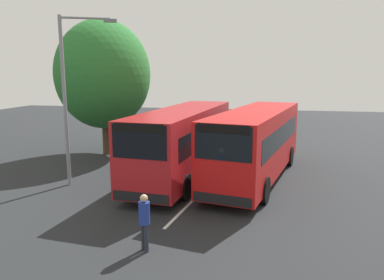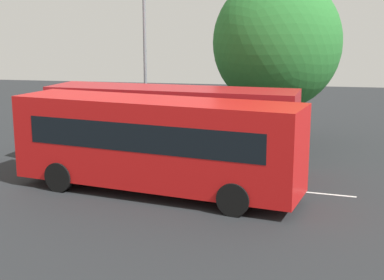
{
  "view_description": "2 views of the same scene",
  "coord_description": "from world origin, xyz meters",
  "px_view_note": "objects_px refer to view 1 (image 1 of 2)",
  "views": [
    {
      "loc": [
        17.63,
        2.17,
        5.06
      ],
      "look_at": [
        1.1,
        -1.11,
        1.95
      ],
      "focal_mm": 34.51,
      "sensor_mm": 36.0,
      "label": 1
    },
    {
      "loc": [
        -4.55,
        19.58,
        5.81
      ],
      "look_at": [
        -0.86,
        0.52,
        1.68
      ],
      "focal_mm": 51.12,
      "sensor_mm": 36.0,
      "label": 2
    }
  ],
  "objects_px": {
    "bus_far_left": "(183,140)",
    "bus_center_left": "(256,141)",
    "street_lamp": "(70,90)",
    "depot_tree": "(103,75)",
    "pedestrian": "(144,218)"
  },
  "relations": [
    {
      "from": "bus_far_left",
      "to": "bus_center_left",
      "type": "bearing_deg",
      "value": 99.91
    },
    {
      "from": "bus_far_left",
      "to": "street_lamp",
      "type": "bearing_deg",
      "value": -58.04
    },
    {
      "from": "bus_far_left",
      "to": "depot_tree",
      "type": "distance_m",
      "value": 7.68
    },
    {
      "from": "pedestrian",
      "to": "depot_tree",
      "type": "bearing_deg",
      "value": 70.44
    },
    {
      "from": "street_lamp",
      "to": "depot_tree",
      "type": "distance_m",
      "value": 6.38
    },
    {
      "from": "street_lamp",
      "to": "depot_tree",
      "type": "relative_size",
      "value": 0.91
    },
    {
      "from": "bus_far_left",
      "to": "pedestrian",
      "type": "xyz_separation_m",
      "value": [
        7.76,
        0.59,
        -0.83
      ]
    },
    {
      "from": "bus_far_left",
      "to": "depot_tree",
      "type": "xyz_separation_m",
      "value": [
        -3.96,
        -5.82,
        3.09
      ]
    },
    {
      "from": "street_lamp",
      "to": "bus_far_left",
      "type": "bearing_deg",
      "value": 2.62
    },
    {
      "from": "bus_far_left",
      "to": "street_lamp",
      "type": "height_order",
      "value": "street_lamp"
    },
    {
      "from": "bus_far_left",
      "to": "bus_center_left",
      "type": "relative_size",
      "value": 0.99
    },
    {
      "from": "street_lamp",
      "to": "depot_tree",
      "type": "xyz_separation_m",
      "value": [
        -6.23,
        -1.23,
        0.62
      ]
    },
    {
      "from": "bus_far_left",
      "to": "pedestrian",
      "type": "distance_m",
      "value": 7.83
    },
    {
      "from": "bus_center_left",
      "to": "depot_tree",
      "type": "distance_m",
      "value": 10.47
    },
    {
      "from": "bus_center_left",
      "to": "depot_tree",
      "type": "relative_size",
      "value": 1.27
    }
  ]
}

